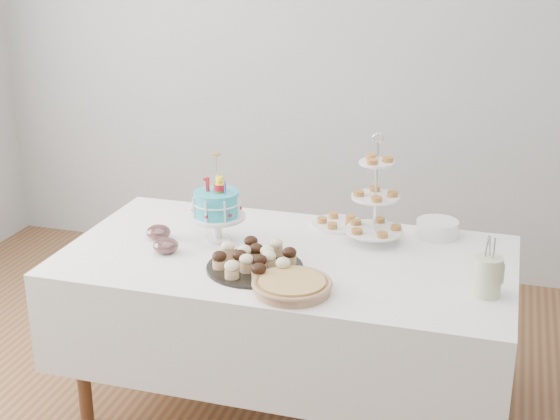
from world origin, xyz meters
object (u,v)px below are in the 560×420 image
(table, at_px, (286,302))
(pie, at_px, (292,285))
(utensil_pitcher, at_px, (488,275))
(jam_bowl_a, at_px, (166,246))
(plate_stack, at_px, (437,229))
(birthday_cake, at_px, (217,218))
(pastry_plate, at_px, (338,222))
(tiered_stand, at_px, (375,198))
(cupcake_tray, at_px, (255,259))
(jam_bowl_b, at_px, (158,232))

(table, distance_m, pie, 0.45)
(utensil_pitcher, bearing_deg, jam_bowl_a, 168.57)
(table, height_order, plate_stack, plate_stack)
(jam_bowl_a, bearing_deg, birthday_cake, 50.56)
(table, xyz_separation_m, birthday_cake, (-0.34, 0.07, 0.33))
(pastry_plate, bearing_deg, plate_stack, -0.00)
(tiered_stand, bearing_deg, utensil_pitcher, -38.78)
(tiered_stand, relative_size, pastry_plate, 1.99)
(plate_stack, relative_size, pastry_plate, 0.76)
(utensil_pitcher, bearing_deg, birthday_cake, 158.96)
(pie, height_order, utensil_pitcher, utensil_pitcher)
(table, xyz_separation_m, utensil_pitcher, (0.84, -0.16, 0.31))
(cupcake_tray, xyz_separation_m, jam_bowl_b, (-0.52, 0.19, -0.01))
(tiered_stand, xyz_separation_m, jam_bowl_b, (-0.94, -0.24, -0.18))
(birthday_cake, xyz_separation_m, jam_bowl_a, (-0.16, -0.20, -0.08))
(cupcake_tray, bearing_deg, birthday_cake, 136.13)
(tiered_stand, distance_m, jam_bowl_b, 0.98)
(tiered_stand, height_order, jam_bowl_b, tiered_stand)
(birthday_cake, height_order, plate_stack, birthday_cake)
(table, relative_size, pie, 6.13)
(pie, relative_size, jam_bowl_a, 2.82)
(table, xyz_separation_m, jam_bowl_a, (-0.50, -0.13, 0.26))
(table, xyz_separation_m, pastry_plate, (0.13, 0.40, 0.24))
(utensil_pitcher, bearing_deg, jam_bowl_b, 163.24)
(pastry_plate, height_order, jam_bowl_a, jam_bowl_a)
(cupcake_tray, xyz_separation_m, pastry_plate, (0.22, 0.58, -0.03))
(pie, bearing_deg, table, 109.47)
(table, xyz_separation_m, tiered_stand, (0.33, 0.25, 0.44))
(jam_bowl_a, height_order, jam_bowl_b, same)
(table, height_order, jam_bowl_b, jam_bowl_b)
(pastry_plate, bearing_deg, pie, -90.87)
(tiered_stand, relative_size, jam_bowl_a, 4.50)
(pastry_plate, xyz_separation_m, jam_bowl_a, (-0.64, -0.53, 0.01))
(jam_bowl_a, bearing_deg, utensil_pitcher, -1.22)
(cupcake_tray, bearing_deg, pastry_plate, 69.48)
(pie, bearing_deg, tiered_stand, 70.66)
(pastry_plate, xyz_separation_m, utensil_pitcher, (0.71, -0.56, 0.07))
(table, height_order, pastry_plate, pastry_plate)
(cupcake_tray, distance_m, tiered_stand, 0.62)
(jam_bowl_b, bearing_deg, jam_bowl_a, -54.25)
(tiered_stand, bearing_deg, jam_bowl_a, -155.56)
(utensil_pitcher, bearing_deg, plate_stack, 103.38)
(plate_stack, bearing_deg, jam_bowl_b, -161.84)
(birthday_cake, xyz_separation_m, pastry_plate, (0.48, 0.33, -0.09))
(table, height_order, birthday_cake, birthday_cake)
(tiered_stand, relative_size, utensil_pitcher, 2.10)
(jam_bowl_a, bearing_deg, tiered_stand, 24.44)
(table, distance_m, plate_stack, 0.76)
(pastry_plate, bearing_deg, birthday_cake, -145.02)
(pie, distance_m, jam_bowl_a, 0.66)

